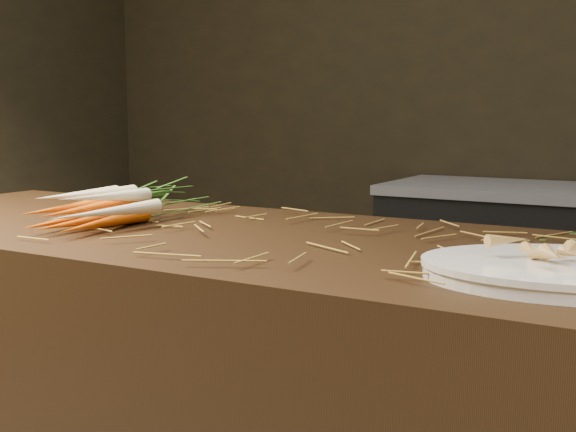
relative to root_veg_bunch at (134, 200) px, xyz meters
The scene contains 2 objects.
straw_bedding 0.49m from the root_veg_bunch, ahead, with size 1.40×0.60×0.02m, color #A3852E, non-canonical shape.
root_veg_bunch is the anchor object (origin of this frame).
Camera 1 is at (0.58, -0.86, 1.13)m, focal length 45.00 mm.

